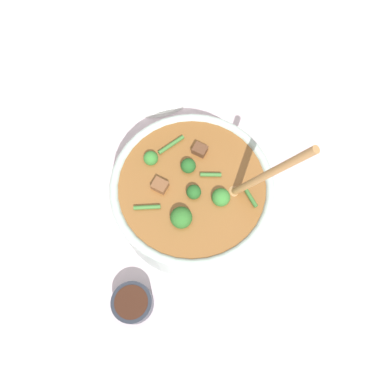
% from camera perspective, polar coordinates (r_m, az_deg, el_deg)
% --- Properties ---
extents(ground_plane, '(4.00, 4.00, 0.00)m').
position_cam_1_polar(ground_plane, '(0.74, 0.00, -2.00)').
color(ground_plane, silver).
extents(stew_bowl, '(0.29, 0.30, 0.29)m').
position_cam_1_polar(stew_bowl, '(0.68, 0.02, -0.26)').
color(stew_bowl, '#B2C6BC').
rests_on(stew_bowl, ground_plane).
extents(condiment_bowl, '(0.07, 0.07, 0.04)m').
position_cam_1_polar(condiment_bowl, '(0.69, -9.04, -16.34)').
color(condiment_bowl, '#232833').
rests_on(condiment_bowl, ground_plane).
extents(empty_plate, '(0.23, 0.23, 0.02)m').
position_cam_1_polar(empty_plate, '(0.89, -6.07, 17.60)').
color(empty_plate, white).
rests_on(empty_plate, ground_plane).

